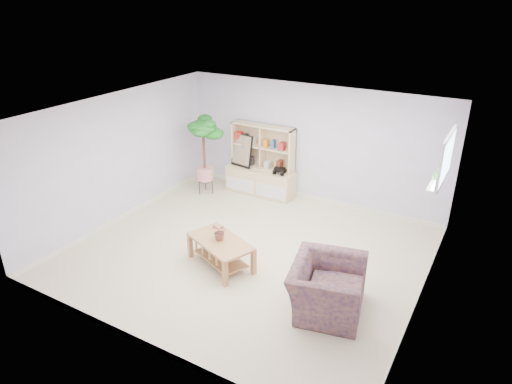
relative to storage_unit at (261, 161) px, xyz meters
The scene contains 14 objects.
floor 2.57m from the storage_unit, 65.44° to the right, with size 5.50×5.00×0.01m, color #C9B885.
ceiling 2.97m from the storage_unit, 65.44° to the right, with size 5.50×5.00×0.01m, color white.
walls 2.50m from the storage_unit, 65.44° to the right, with size 5.51×5.01×2.40m.
baseboard 2.56m from the storage_unit, 65.44° to the right, with size 5.50×5.00×0.10m, color white, non-canonical shape.
window 4.28m from the storage_unit, 23.60° to the right, with size 0.10×0.98×0.68m, color silver, non-canonical shape.
window_sill 4.15m from the storage_unit, 23.94° to the right, with size 0.14×1.00×0.04m, color white.
storage_unit is the anchor object (origin of this frame).
poster 0.46m from the storage_unit, behind, with size 0.51×0.12×0.70m, color #F0A50B, non-canonical shape.
toy_truck 0.50m from the storage_unit, ahead, with size 0.31×0.21×0.16m, color black, non-canonical shape.
coffee_table 2.91m from the storage_unit, 73.33° to the right, with size 1.09×0.60×0.45m, color #AA6E3C, non-canonical shape.
table_plant 2.85m from the storage_unit, 73.52° to the right, with size 0.25×0.22×0.28m, color #236B2E.
floor_tree 1.18m from the storage_unit, 151.13° to the right, with size 0.62×0.62×1.68m, color #176D22, non-canonical shape.
armchair 3.99m from the storage_unit, 47.56° to the right, with size 1.10×0.95×0.81m, color #17153E.
sill_plant 4.20m from the storage_unit, 24.65° to the right, with size 0.12×0.10×0.22m, color #176D22.
Camera 1 is at (3.37, -5.60, 4.08)m, focal length 32.00 mm.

